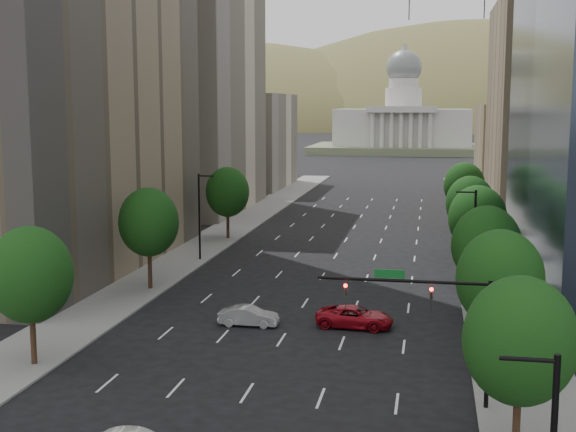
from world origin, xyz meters
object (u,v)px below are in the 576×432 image
Objects in this scene: car_red_far at (355,317)px; traffic_signal at (441,313)px; capitol at (403,127)px; car_silver at (249,316)px.

traffic_signal is at bearing -153.43° from car_red_far.
car_silver is at bearing -90.83° from capitol.
traffic_signal is at bearing -87.26° from capitol.
capitol is at bearing 92.74° from traffic_signal.
traffic_signal is 2.08× the size of car_silver.
capitol is at bearing -1.75° from car_silver.
car_red_far is at bearing -83.32° from car_silver.
car_red_far is (-5.88, 13.94, -4.40)m from traffic_signal.
capitol is 10.77× the size of car_red_far.
capitol is 13.70× the size of car_silver.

